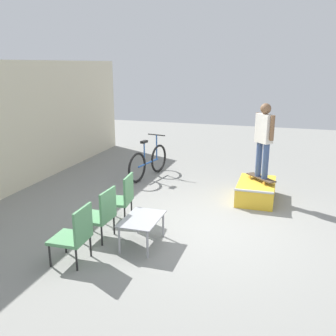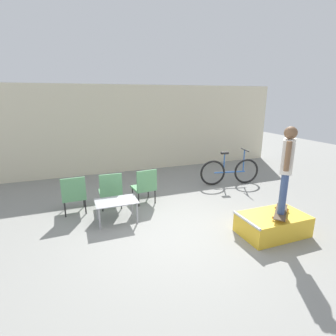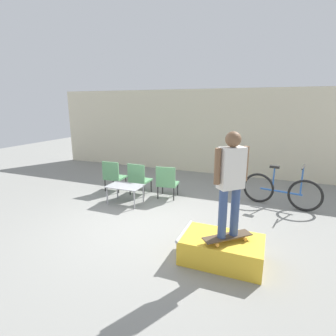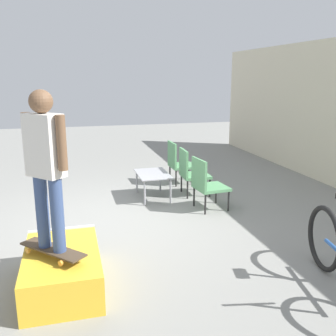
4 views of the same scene
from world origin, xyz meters
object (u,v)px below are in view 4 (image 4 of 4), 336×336
person_skater (45,160)px  patio_chair_center (191,171)px  coffee_table (153,176)px  skateboard_on_ramp (53,250)px  patio_chair_left (178,162)px  skate_ramp_box (63,269)px  patio_chair_right (206,183)px

person_skater → patio_chair_center: size_ratio=1.80×
person_skater → coffee_table: size_ratio=1.84×
skateboard_on_ramp → patio_chair_left: 4.42m
skate_ramp_box → patio_chair_center: size_ratio=1.45×
patio_chair_right → person_skater: bearing=122.9°
coffee_table → patio_chair_center: 0.75m
patio_chair_center → patio_chair_right: (0.85, 0.00, 0.00)m
person_skater → patio_chair_center: 3.88m
patio_chair_left → skateboard_on_ramp: bearing=144.7°
patio_chair_left → patio_chair_center: same height
skate_ramp_box → skateboard_on_ramp: size_ratio=1.81×
coffee_table → patio_chair_right: 1.13m
person_skater → patio_chair_left: bearing=102.6°
skateboard_on_ramp → patio_chair_center: 3.76m
coffee_table → patio_chair_right: patio_chair_right is taller
person_skater → patio_chair_left: 4.52m
skate_ramp_box → patio_chair_center: 3.65m
skate_ramp_box → patio_chair_center: patio_chair_center is taller
patio_chair_center → person_skater: bearing=141.2°
patio_chair_center → patio_chair_right: bearing=-178.1°
person_skater → patio_chair_right: size_ratio=1.80×
skate_ramp_box → person_skater: size_ratio=0.81×
skateboard_on_ramp → patio_chair_center: patio_chair_center is taller
person_skater → patio_chair_left: size_ratio=1.80×
skateboard_on_ramp → person_skater: (0.00, 0.00, 0.96)m
person_skater → coffee_table: person_skater is taller
skate_ramp_box → coffee_table: 3.21m
coffee_table → patio_chair_center: bearing=90.2°
person_skater → coffee_table: bearing=105.4°
skateboard_on_ramp → patio_chair_right: size_ratio=0.81×
patio_chair_right → patio_chair_center: bearing=-6.3°
skate_ramp_box → person_skater: 1.25m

